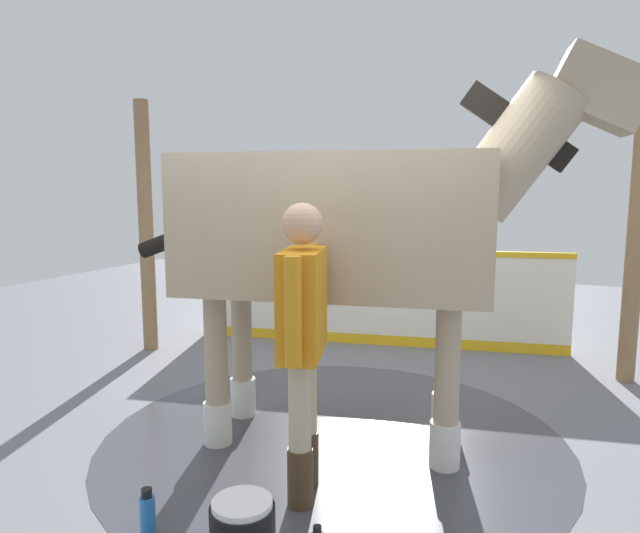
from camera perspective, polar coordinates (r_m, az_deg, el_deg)
The scene contains 8 objects.
ground_plane at distance 4.28m, azimuth 1.05°, elevation -17.28°, with size 16.00×16.00×0.02m, color slate.
wet_patch at distance 4.30m, azimuth 1.38°, elevation -16.99°, with size 3.36×3.36×0.00m, color #42444C.
barrier_wall at distance 6.56m, azimuth 5.70°, elevation -3.44°, with size 4.21×0.87×1.13m.
roof_post_near at distance 5.92m, azimuth 29.43°, elevation 2.71°, with size 0.16×0.16×2.76m, color olive.
roof_post_far at distance 6.51m, azimuth -17.25°, elevation 3.77°, with size 0.16×0.16×2.76m, color olive.
horse at distance 3.88m, azimuth 3.21°, elevation 3.93°, with size 3.44×1.31×2.69m.
handler at distance 3.23m, azimuth -1.76°, elevation -6.47°, with size 0.35×0.67×1.73m.
bottle_spray at distance 3.34m, azimuth -17.10°, elevation -22.89°, with size 0.08×0.08×0.26m.
Camera 1 is at (1.45, -3.59, 1.81)m, focal length 31.52 mm.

